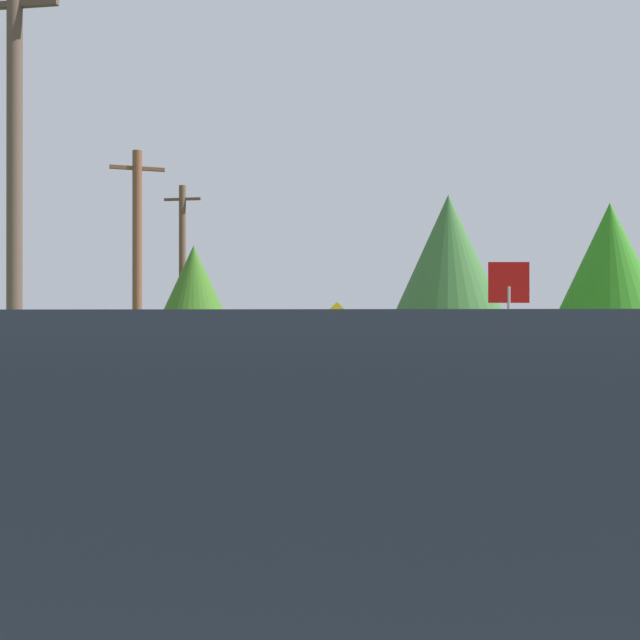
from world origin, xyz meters
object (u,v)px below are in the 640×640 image
(stop_sign, at_px, (512,301))
(parked_car_near_building, at_px, (35,351))
(pine_tree_center, at_px, (196,283))
(utility_pole_near, at_px, (18,181))
(utility_pole_mid, at_px, (140,257))
(direction_sign, at_px, (340,327))
(oak_tree_left, at_px, (613,261))
(oak_tree_right, at_px, (451,257))
(utility_pole_far, at_px, (185,268))

(stop_sign, height_order, parked_car_near_building, stop_sign)
(pine_tree_center, bearing_deg, utility_pole_near, -93.86)
(utility_pole_near, relative_size, utility_pole_mid, 1.16)
(parked_car_near_building, height_order, direction_sign, direction_sign)
(direction_sign, bearing_deg, parked_car_near_building, -150.81)
(oak_tree_left, bearing_deg, oak_tree_right, 159.99)
(direction_sign, relative_size, oak_tree_left, 0.37)
(parked_car_near_building, relative_size, utility_pole_far, 0.56)
(utility_pole_far, height_order, oak_tree_right, utility_pole_far)
(stop_sign, height_order, pine_tree_center, pine_tree_center)
(stop_sign, xyz_separation_m, utility_pole_far, (-10.40, 18.65, 2.11))
(utility_pole_near, xyz_separation_m, oak_tree_right, (11.35, 15.15, -0.11))
(utility_pole_near, bearing_deg, utility_pole_far, 91.54)
(utility_pole_mid, xyz_separation_m, oak_tree_right, (11.47, 5.54, 0.51))
(utility_pole_near, distance_m, utility_pole_far, 19.22)
(stop_sign, height_order, oak_tree_right, oak_tree_right)
(parked_car_near_building, distance_m, utility_pole_near, 6.64)
(oak_tree_left, bearing_deg, pine_tree_center, 176.23)
(utility_pole_near, height_order, oak_tree_left, utility_pole_near)
(parked_car_near_building, height_order, utility_pole_far, utility_pole_far)
(stop_sign, height_order, oak_tree_left, oak_tree_left)
(parked_car_near_building, height_order, pine_tree_center, pine_tree_center)
(pine_tree_center, bearing_deg, oak_tree_right, 5.79)
(utility_pole_near, relative_size, utility_pole_far, 1.06)
(utility_pole_mid, bearing_deg, utility_pole_near, -89.27)
(parked_car_near_building, relative_size, utility_pole_mid, 0.62)
(parked_car_near_building, bearing_deg, utility_pole_far, 84.26)
(stop_sign, xyz_separation_m, direction_sign, (-3.29, 9.44, -0.61))
(stop_sign, distance_m, utility_pole_mid, 13.60)
(pine_tree_center, bearing_deg, parked_car_near_building, -107.72)
(direction_sign, xyz_separation_m, pine_tree_center, (-5.64, 4.09, 1.73))
(utility_pole_far, relative_size, oak_tree_right, 1.17)
(stop_sign, bearing_deg, oak_tree_right, -95.01)
(utility_pole_near, height_order, direction_sign, utility_pole_near)
(stop_sign, bearing_deg, utility_pole_far, -60.12)
(utility_pole_far, relative_size, oak_tree_left, 1.30)
(utility_pole_mid, bearing_deg, pine_tree_center, 76.53)
(parked_car_near_building, height_order, utility_pole_mid, utility_pole_mid)
(stop_sign, xyz_separation_m, pine_tree_center, (-8.93, 13.53, 1.12))
(utility_pole_mid, bearing_deg, oak_tree_left, 11.17)
(stop_sign, distance_m, oak_tree_right, 14.83)
(utility_pole_near, bearing_deg, stop_sign, 3.24)
(parked_car_near_building, xyz_separation_m, utility_pole_far, (1.35, 13.94, 3.32))
(stop_sign, bearing_deg, utility_pole_near, 3.98)
(oak_tree_left, distance_m, pine_tree_center, 16.28)
(direction_sign, bearing_deg, utility_pole_mid, -176.66)
(direction_sign, bearing_deg, oak_tree_right, 47.25)
(stop_sign, distance_m, parked_car_near_building, 12.72)
(utility_pole_mid, bearing_deg, oak_tree_right, 25.78)
(utility_pole_near, xyz_separation_m, utility_pole_mid, (-0.12, 9.61, -0.61))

